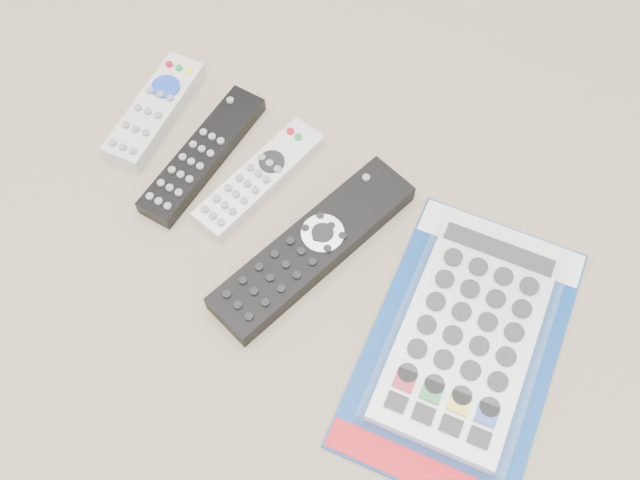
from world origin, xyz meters
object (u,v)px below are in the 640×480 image
Objects in this scene: remote_silver_dvd at (259,178)px; remote_slim_black at (203,155)px; remote_small_grey at (155,111)px; remote_large_black at (313,247)px; jumbo_remote_packaged at (467,337)px.

remote_slim_black is at bearing -164.55° from remote_silver_dvd.
remote_silver_dvd is (0.16, -0.01, -0.00)m from remote_small_grey.
remote_slim_black is at bearing -177.47° from remote_large_black.
remote_silver_dvd is at bearing 5.51° from remote_slim_black.
remote_small_grey is 0.51× the size of jumbo_remote_packaged.
remote_slim_black reaches higher than remote_silver_dvd.
remote_large_black is 0.79× the size of jumbo_remote_packaged.
remote_small_grey reaches higher than remote_slim_black.
remote_large_black reaches higher than remote_slim_black.
jumbo_remote_packaged reaches higher than remote_small_grey.
remote_slim_black is 1.11× the size of remote_silver_dvd.
remote_silver_dvd is 0.30m from jumbo_remote_packaged.
remote_silver_dvd is at bearing -12.40° from remote_small_grey.
remote_slim_black is 0.76× the size of remote_large_black.
jumbo_remote_packaged reaches higher than remote_large_black.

